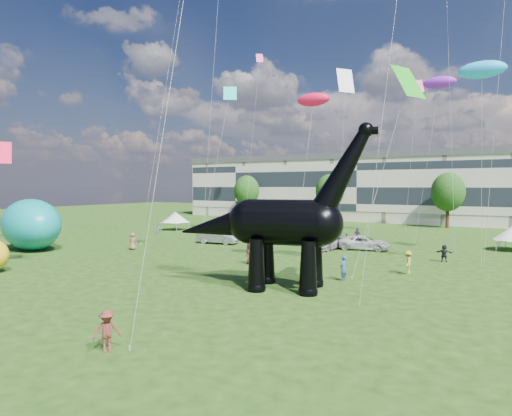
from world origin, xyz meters
The scene contains 14 objects.
ground centered at (0.00, 0.00, 0.00)m, with size 220.00×220.00×0.00m, color #16330C.
terrace_row centered at (-8.00, 62.00, 6.00)m, with size 78.00×11.00×12.00m, color beige.
tree_far_left centered at (-30.00, 53.00, 6.29)m, with size 5.20×5.20×9.44m.
tree_mid_left centered at (-12.00, 53.00, 6.29)m, with size 5.20×5.20×9.44m.
tree_mid_right centered at (8.00, 53.00, 6.29)m, with size 5.20×5.20×9.44m.
dinosaur_sculpture centered at (3.22, 3.36, 4.20)m, with size 13.61×5.21×11.11m.
car_silver centered at (-8.19, 25.98, 0.74)m, with size 1.76×4.37×1.49m, color #A5A5A9.
car_grey centered at (-12.87, 19.01, 0.81)m, with size 1.71×4.89×1.61m, color gray.
car_white centered at (3.31, 22.98, 0.74)m, with size 2.45×5.31×1.48m, color silver.
car_dark centered at (-0.17, 21.50, 0.76)m, with size 2.14×5.26×1.53m, color #595960.
gazebo_left centered at (-27.52, 28.25, 1.98)m, with size 4.13×4.13×2.82m.
inflatable_teal centered at (-26.96, 4.98, 2.71)m, with size 8.66×5.41×5.41m, color #0B8B8F.
visitors centered at (-0.96, 13.47, 0.88)m, with size 48.19×42.48×1.88m.
kites centered at (6.88, 18.95, 23.46)m, with size 51.15×51.80×30.83m.
Camera 1 is at (16.30, -21.61, 6.80)m, focal length 30.00 mm.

